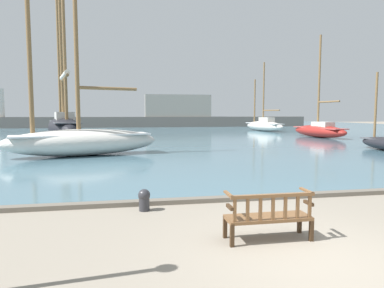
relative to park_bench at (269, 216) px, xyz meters
name	(u,v)px	position (x,y,z in m)	size (l,w,h in m)	color
ground_plane	(316,259)	(0.43, -0.94, -0.47)	(160.00, 160.00, 0.00)	gray
harbor_water	(150,130)	(0.43, 43.06, -0.43)	(100.00, 80.00, 0.08)	slate
quay_edge_kerb	(241,198)	(0.43, 2.91, -0.41)	(40.00, 0.30, 0.12)	#675F54
park_bench	(269,216)	(0.00, 0.00, 0.00)	(1.60, 0.52, 0.92)	#3D2A19
sailboat_mid_port	(319,130)	(15.24, 23.88, 0.33)	(2.66, 7.43, 9.58)	maroon
sailboat_nearest_port	(64,124)	(-8.23, 26.06, 0.98)	(5.35, 11.53, 15.83)	black
sailboat_centre_channel	(264,125)	(14.58, 35.80, 0.40)	(3.14, 8.33, 8.75)	silver
sailboat_far_starboard	(82,139)	(-5.03, 13.33, 0.50)	(8.48, 4.44, 10.85)	silver
mooring_bollard	(144,199)	(-2.20, 2.38, -0.18)	(0.30, 0.30, 0.53)	#2D2D33
far_breakwater	(153,118)	(1.42, 50.87, 1.14)	(54.48, 2.40, 6.08)	#66605B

